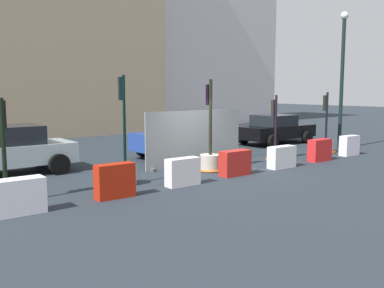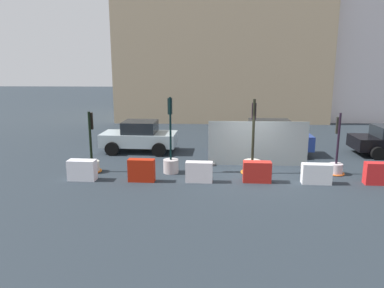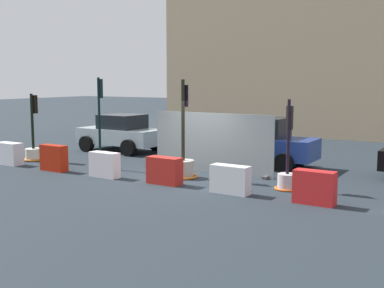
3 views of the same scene
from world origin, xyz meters
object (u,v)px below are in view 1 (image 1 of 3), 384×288
object	(u,v)px
traffic_light_0	(6,185)
car_blue_estate	(180,136)
construction_barrier_2	(183,172)
traffic_light_3	(275,148)
street_lamp_post	(342,71)
construction_barrier_0	(20,196)
construction_barrier_6	(349,146)
construction_barrier_4	(282,157)
construction_barrier_5	(320,150)
traffic_light_4	(326,143)
construction_barrier_3	(235,163)
traffic_light_2	(210,157)
car_silver_hatchback	(13,150)
construction_barrier_1	(115,181)
car_black_sedan	(275,129)
traffic_light_1	(125,166)

from	to	relation	value
traffic_light_0	car_blue_estate	distance (m)	8.85
traffic_light_0	construction_barrier_2	bearing A→B (deg)	-14.08
car_blue_estate	traffic_light_3	bearing A→B (deg)	-54.55
traffic_light_3	street_lamp_post	xyz separation A→B (m)	(4.98, 0.19, 3.24)
construction_barrier_0	car_blue_estate	xyz separation A→B (m)	(8.19, 4.54, 0.48)
construction_barrier_6	street_lamp_post	world-z (taller)	street_lamp_post
traffic_light_3	construction_barrier_0	size ratio (longest dim) A/B	2.34
construction_barrier_4	car_blue_estate	size ratio (longest dim) A/B	0.27
traffic_light_3	street_lamp_post	world-z (taller)	street_lamp_post
construction_barrier_0	construction_barrier_5	size ratio (longest dim) A/B	1.04
traffic_light_4	construction_barrier_4	distance (m)	4.89
traffic_light_4	construction_barrier_3	distance (m)	7.11
traffic_light_2	construction_barrier_2	size ratio (longest dim) A/B	2.98
car_silver_hatchback	car_blue_estate	distance (m)	6.80
construction_barrier_1	construction_barrier_6	xyz separation A→B (m)	(11.54, 0.13, -0.02)
construction_barrier_2	car_black_sedan	bearing A→B (deg)	25.78
traffic_light_1	traffic_light_4	bearing A→B (deg)	0.63
traffic_light_2	construction_barrier_0	distance (m)	7.07
construction_barrier_2	construction_barrier_6	distance (m)	9.25
construction_barrier_1	car_silver_hatchback	distance (m)	5.13
construction_barrier_3	street_lamp_post	distance (m)	9.19
construction_barrier_0	construction_barrier_3	xyz separation A→B (m)	(7.01, 0.08, 0.00)
traffic_light_2	traffic_light_3	size ratio (longest dim) A/B	1.21
construction_barrier_0	construction_barrier_5	bearing A→B (deg)	0.06
construction_barrier_2	traffic_light_2	bearing A→B (deg)	29.79
traffic_light_1	traffic_light_4	world-z (taller)	traffic_light_1
traffic_light_1	traffic_light_3	xyz separation A→B (m)	(7.03, 0.13, -0.09)
construction_barrier_4	construction_barrier_6	bearing A→B (deg)	1.01
construction_barrier_5	construction_barrier_6	distance (m)	2.26
construction_barrier_1	traffic_light_4	bearing A→B (deg)	6.66
traffic_light_4	car_blue_estate	distance (m)	6.70
traffic_light_3	construction_barrier_1	xyz separation A→B (m)	(-8.08, -1.37, -0.02)
traffic_light_1	car_blue_estate	xyz separation A→B (m)	(4.72, 3.37, 0.33)
traffic_light_4	construction_barrier_6	distance (m)	1.23
traffic_light_0	construction_barrier_2	xyz separation A→B (m)	(4.69, -1.18, -0.06)
traffic_light_4	traffic_light_3	bearing A→B (deg)	179.81
street_lamp_post	construction_barrier_5	bearing A→B (deg)	-158.57
street_lamp_post	traffic_light_4	bearing A→B (deg)	-171.93
construction_barrier_6	car_silver_hatchback	distance (m)	13.49
traffic_light_4	street_lamp_post	world-z (taller)	street_lamp_post
construction_barrier_1	construction_barrier_2	distance (m)	2.29
construction_barrier_5	street_lamp_post	xyz separation A→B (m)	(3.78, 1.48, 3.28)
construction_barrier_0	car_black_sedan	xyz separation A→B (m)	(14.70, 4.79, 0.35)
traffic_light_0	car_silver_hatchback	world-z (taller)	traffic_light_0
traffic_light_4	traffic_light_2	bearing A→B (deg)	-179.68
construction_barrier_4	car_black_sedan	bearing A→B (deg)	41.73
construction_barrier_3	car_blue_estate	xyz separation A→B (m)	(1.18, 4.47, 0.47)
traffic_light_2	car_black_sedan	world-z (taller)	traffic_light_2
traffic_light_2	construction_barrier_3	distance (m)	1.18
traffic_light_4	car_silver_hatchback	bearing A→B (deg)	163.83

